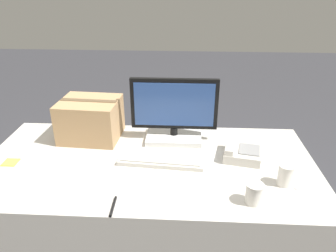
{
  "coord_description": "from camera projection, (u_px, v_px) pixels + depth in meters",
  "views": [
    {
      "loc": [
        0.19,
        -1.51,
        1.67
      ],
      "look_at": [
        0.1,
        0.14,
        0.89
      ],
      "focal_mm": 35.0,
      "sensor_mm": 36.0,
      "label": 1
    }
  ],
  "objects": [
    {
      "name": "keyboard",
      "position": [
        161.0,
        159.0,
        1.77
      ],
      "size": [
        0.47,
        0.19,
        0.03
      ],
      "rotation": [
        0.0,
        0.0,
        -0.08
      ],
      "color": "beige",
      "rests_on": "office_desk"
    },
    {
      "name": "pen_marker",
      "position": [
        113.0,
        206.0,
        1.43
      ],
      "size": [
        0.01,
        0.13,
        0.01
      ],
      "rotation": [
        0.0,
        0.0,
        4.73
      ],
      "color": "black",
      "rests_on": "office_desk"
    },
    {
      "name": "desk_phone",
      "position": [
        241.0,
        152.0,
        1.8
      ],
      "size": [
        0.23,
        0.24,
        0.08
      ],
      "rotation": [
        0.0,
        0.0,
        -0.2
      ],
      "color": "beige",
      "rests_on": "office_desk"
    },
    {
      "name": "cardboard_box",
      "position": [
        91.0,
        119.0,
        1.99
      ],
      "size": [
        0.36,
        0.32,
        0.24
      ],
      "rotation": [
        0.0,
        0.0,
        -0.06
      ],
      "color": "tan",
      "rests_on": "office_desk"
    },
    {
      "name": "office_desk",
      "position": [
        150.0,
        215.0,
        1.93
      ],
      "size": [
        1.8,
        0.9,
        0.74
      ],
      "color": "beige",
      "rests_on": "ground_plane"
    },
    {
      "name": "sticky_note_pad",
      "position": [
        11.0,
        162.0,
        1.76
      ],
      "size": [
        0.07,
        0.07,
        0.01
      ],
      "color": "#E5DB4C",
      "rests_on": "office_desk"
    },
    {
      "name": "monitor",
      "position": [
        174.0,
        115.0,
        1.95
      ],
      "size": [
        0.51,
        0.23,
        0.38
      ],
      "color": "white",
      "rests_on": "office_desk"
    },
    {
      "name": "paper_cup_right",
      "position": [
        285.0,
        175.0,
        1.56
      ],
      "size": [
        0.08,
        0.08,
        0.11
      ],
      "color": "white",
      "rests_on": "office_desk"
    },
    {
      "name": "paper_cup_left",
      "position": [
        254.0,
        193.0,
        1.44
      ],
      "size": [
        0.08,
        0.08,
        0.1
      ],
      "color": "white",
      "rests_on": "office_desk"
    },
    {
      "name": "spoon",
      "position": [
        302.0,
        186.0,
        1.57
      ],
      "size": [
        0.13,
        0.1,
        0.0
      ],
      "rotation": [
        0.0,
        0.0,
        3.73
      ],
      "color": "#B2B2B7",
      "rests_on": "office_desk"
    }
  ]
}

